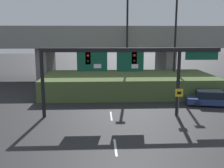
# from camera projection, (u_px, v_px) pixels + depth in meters

# --- Properties ---
(lane_markings) EXTENTS (0.14, 32.60, 0.01)m
(lane_markings) POSITION_uv_depth(u_px,v_px,m) (110.00, 106.00, 24.46)
(lane_markings) COLOR silver
(lane_markings) RESTS_ON ground
(signal_gantry) EXTENTS (14.25, 0.44, 5.55)m
(signal_gantry) POSITION_uv_depth(u_px,v_px,m) (123.00, 62.00, 20.66)
(signal_gantry) COLOR black
(signal_gantry) RESTS_ON ground
(speed_limit_sign) EXTENTS (0.60, 0.11, 2.48)m
(speed_limit_sign) POSITION_uv_depth(u_px,v_px,m) (179.00, 99.00, 20.42)
(speed_limit_sign) COLOR #4C4C4C
(speed_limit_sign) RESTS_ON ground
(highway_light_pole_near) EXTENTS (0.70, 0.36, 12.67)m
(highway_light_pole_near) POSITION_uv_depth(u_px,v_px,m) (175.00, 33.00, 31.40)
(highway_light_pole_near) COLOR black
(highway_light_pole_near) RESTS_ON ground
(highway_light_pole_far) EXTENTS (0.70, 0.36, 12.59)m
(highway_light_pole_far) POSITION_uv_depth(u_px,v_px,m) (127.00, 34.00, 32.20)
(highway_light_pole_far) COLOR black
(highway_light_pole_far) RESTS_ON ground
(overpass_bridge) EXTENTS (40.33, 8.88, 7.62)m
(overpass_bridge) POSITION_uv_depth(u_px,v_px,m) (106.00, 43.00, 37.25)
(overpass_bridge) COLOR gray
(overpass_bridge) RESTS_ON ground
(grass_embankment) EXTENTS (18.80, 8.31, 2.10)m
(grass_embankment) POSITION_uv_depth(u_px,v_px,m) (128.00, 84.00, 29.67)
(grass_embankment) COLOR #4C6033
(grass_embankment) RESTS_ON ground
(parked_sedan_near_right) EXTENTS (4.80, 2.70, 1.40)m
(parked_sedan_near_right) POSITION_uv_depth(u_px,v_px,m) (211.00, 98.00, 24.64)
(parked_sedan_near_right) COLOR navy
(parked_sedan_near_right) RESTS_ON ground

